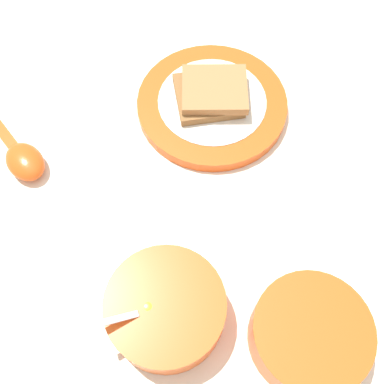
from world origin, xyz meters
TOP-DOWN VIEW (x-y plane):
  - ground_plane at (0.00, 0.00)m, footprint 3.00×3.00m
  - egg_bowl at (-0.08, -0.15)m, footprint 0.15×0.13m
  - toast_plate at (0.09, 0.10)m, footprint 0.22×0.22m
  - toast_sandwich at (0.09, 0.11)m, footprint 0.12×0.11m
  - soup_spoon at (-0.19, 0.12)m, footprint 0.07×0.16m
  - congee_bowl at (0.05, -0.23)m, footprint 0.13×0.13m

SIDE VIEW (x-z plane):
  - ground_plane at x=0.00m, z-range 0.00..0.00m
  - toast_plate at x=0.09m, z-range 0.00..0.02m
  - soup_spoon at x=-0.19m, z-range 0.00..0.03m
  - egg_bowl at x=-0.08m, z-range -0.01..0.07m
  - congee_bowl at x=0.05m, z-range 0.00..0.06m
  - toast_sandwich at x=0.09m, z-range 0.02..0.04m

